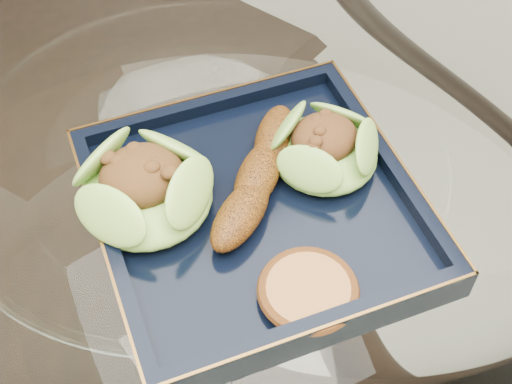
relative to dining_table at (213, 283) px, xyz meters
name	(u,v)px	position (x,y,z in m)	size (l,w,h in m)	color
dining_table	(213,283)	(0.00, 0.00, 0.00)	(1.13, 1.13, 0.77)	white
dining_chair	(27,89)	(-0.11, 0.44, -0.04)	(0.58, 0.58, 1.01)	black
navy_plate	(256,213)	(0.03, -0.05, 0.17)	(0.27, 0.27, 0.02)	black
lettuce_wrap_left	(145,191)	(-0.06, -0.01, 0.20)	(0.11, 0.11, 0.04)	#6FA530
lettuce_wrap_right	(325,150)	(0.10, -0.03, 0.20)	(0.10, 0.10, 0.03)	olive
roasted_plantain	(258,175)	(0.04, -0.03, 0.20)	(0.17, 0.04, 0.03)	#6C390B
crumb_patty	(308,292)	(0.03, -0.15, 0.19)	(0.07, 0.07, 0.01)	#A36436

